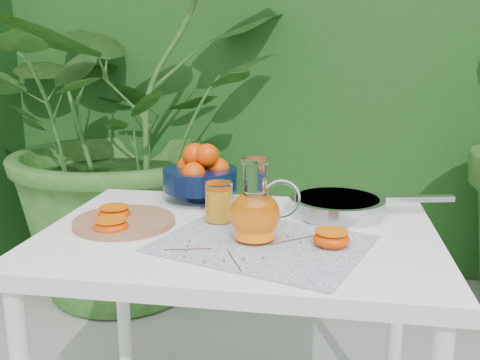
% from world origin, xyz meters
% --- Properties ---
extents(hedge_backdrop, '(8.00, 1.65, 2.50)m').
position_xyz_m(hedge_backdrop, '(0.06, 2.06, 1.19)').
color(hedge_backdrop, '#134213').
rests_on(hedge_backdrop, ground).
extents(potted_plant_left, '(2.42, 2.42, 1.71)m').
position_xyz_m(potted_plant_left, '(-0.84, 1.26, 0.86)').
color(potted_plant_left, '#23541C').
rests_on(potted_plant_left, ground).
extents(white_table, '(1.00, 0.70, 0.75)m').
position_xyz_m(white_table, '(-0.08, 0.06, 0.67)').
color(white_table, white).
rests_on(white_table, ground).
extents(placemat, '(0.56, 0.50, 0.00)m').
position_xyz_m(placemat, '(-0.01, -0.03, 0.75)').
color(placemat, '#0D204B').
rests_on(placemat, white_table).
extents(cutting_board, '(0.30, 0.30, 0.02)m').
position_xyz_m(cutting_board, '(-0.39, 0.06, 0.76)').
color(cutting_board, '#9A6445').
rests_on(cutting_board, white_table).
extents(fruit_bowl, '(0.25, 0.25, 0.18)m').
position_xyz_m(fruit_bowl, '(-0.25, 0.33, 0.83)').
color(fruit_bowl, black).
rests_on(fruit_bowl, white_table).
extents(juice_pitcher, '(0.18, 0.15, 0.20)m').
position_xyz_m(juice_pitcher, '(-0.03, -0.01, 0.82)').
color(juice_pitcher, white).
rests_on(juice_pitcher, white_table).
extents(juice_tumbler, '(0.09, 0.09, 0.11)m').
position_xyz_m(juice_tumbler, '(-0.15, 0.12, 0.80)').
color(juice_tumbler, white).
rests_on(juice_tumbler, white_table).
extents(saute_pan, '(0.49, 0.32, 0.05)m').
position_xyz_m(saute_pan, '(0.17, 0.25, 0.78)').
color(saute_pan, '#B6B6BA').
rests_on(saute_pan, white_table).
extents(orange_halves, '(0.68, 0.20, 0.04)m').
position_xyz_m(orange_halves, '(-0.23, 0.02, 0.77)').
color(orange_halves, red).
rests_on(orange_halves, white_table).
extents(thyme_sprigs, '(0.35, 0.27, 0.01)m').
position_xyz_m(thyme_sprigs, '(-0.05, -0.08, 0.76)').
color(thyme_sprigs, brown).
rests_on(thyme_sprigs, white_table).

